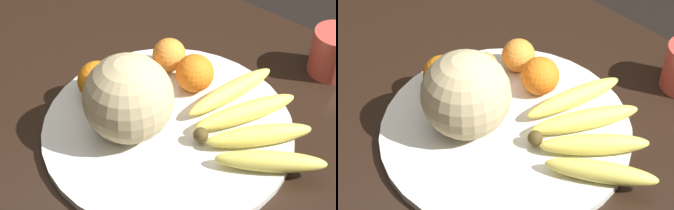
# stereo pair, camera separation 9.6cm
# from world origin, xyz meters

# --- Properties ---
(kitchen_table) EXTENTS (1.46, 0.99, 0.71)m
(kitchen_table) POSITION_xyz_m (0.00, 0.00, 0.63)
(kitchen_table) COLOR black
(kitchen_table) RESTS_ON ground_plane
(fruit_bowl) EXTENTS (0.45, 0.45, 0.02)m
(fruit_bowl) POSITION_xyz_m (0.01, 0.05, 0.72)
(fruit_bowl) COLOR silver
(fruit_bowl) RESTS_ON kitchen_table
(melon) EXTENTS (0.15, 0.15, 0.15)m
(melon) POSITION_xyz_m (-0.04, 0.00, 0.81)
(melon) COLOR tan
(melon) RESTS_ON fruit_bowl
(banana_bunch) EXTENTS (0.27, 0.27, 0.04)m
(banana_bunch) POSITION_xyz_m (0.13, 0.13, 0.75)
(banana_bunch) COLOR #473819
(banana_bunch) RESTS_ON fruit_bowl
(orange_front_left) EXTENTS (0.07, 0.07, 0.07)m
(orange_front_left) POSITION_xyz_m (-0.09, 0.18, 0.76)
(orange_front_left) COLOR orange
(orange_front_left) RESTS_ON fruit_bowl
(orange_front_right) EXTENTS (0.07, 0.07, 0.07)m
(orange_front_right) POSITION_xyz_m (-0.02, 0.16, 0.77)
(orange_front_right) COLOR orange
(orange_front_right) RESTS_ON fruit_bowl
(orange_mid_center) EXTENTS (0.06, 0.06, 0.06)m
(orange_mid_center) POSITION_xyz_m (-0.11, 0.10, 0.76)
(orange_mid_center) COLOR orange
(orange_mid_center) RESTS_ON fruit_bowl
(orange_back_left) EXTENTS (0.07, 0.07, 0.07)m
(orange_back_left) POSITION_xyz_m (-0.14, 0.03, 0.77)
(orange_back_left) COLOR orange
(orange_back_left) RESTS_ON fruit_bowl
(ceramic_mug) EXTENTS (0.12, 0.09, 0.09)m
(ceramic_mug) POSITION_xyz_m (0.16, 0.39, 0.76)
(ceramic_mug) COLOR #B74238
(ceramic_mug) RESTS_ON kitchen_table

